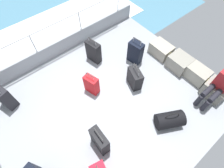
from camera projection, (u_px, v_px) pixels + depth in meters
name	position (u px, v px, depth m)	size (l,w,h in m)	color
ground_plane	(110.00, 102.00, 4.33)	(4.40, 5.20, 0.06)	gray
gunwale_port	(62.00, 46.00, 5.03)	(0.06, 5.20, 0.45)	gray
railing_port	(57.00, 30.00, 4.56)	(0.04, 4.20, 1.02)	silver
sea_wake	(45.00, 35.00, 6.11)	(12.00, 12.00, 0.01)	teal
cargo_crate_0	(161.00, 49.00, 5.02)	(0.63, 0.43, 0.35)	#9E9989
cargo_crate_1	(179.00, 63.00, 4.73)	(0.58, 0.48, 0.39)	gray
cargo_crate_2	(197.00, 74.00, 4.53)	(0.58, 0.40, 0.38)	gray
cargo_crate_3	(215.00, 90.00, 4.26)	(0.55, 0.46, 0.39)	gray
passenger_seated	(219.00, 86.00, 3.88)	(0.34, 0.66, 1.09)	maroon
suitcase_0	(4.00, 98.00, 4.01)	(0.44, 0.35, 0.78)	black
suitcase_1	(135.00, 52.00, 4.75)	(0.41, 0.29, 0.80)	black
suitcase_2	(92.00, 85.00, 4.26)	(0.38, 0.27, 0.66)	red
suitcase_3	(94.00, 52.00, 4.79)	(0.44, 0.27, 0.75)	black
suitcase_4	(135.00, 78.00, 4.37)	(0.49, 0.36, 0.68)	black
suitcase_6	(100.00, 141.00, 3.49)	(0.45, 0.21, 0.74)	black
duffel_bag	(170.00, 120.00, 3.86)	(0.60, 0.70, 0.52)	black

